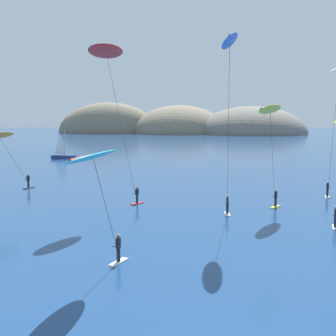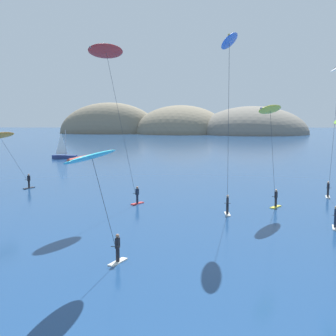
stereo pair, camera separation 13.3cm
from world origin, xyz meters
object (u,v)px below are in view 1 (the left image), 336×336
Objects in this scene: kitesurfer_red at (109,65)px; kitesurfer_cyan at (95,165)px; kitesurfer_blue at (229,60)px; kitesurfer_yellow at (271,118)px; sailboat_far at (65,155)px; kitesurfer_orange at (2,141)px.

kitesurfer_cyan is at bearing -84.01° from kitesurfer_red.
kitesurfer_yellow is at bearing 52.07° from kitesurfer_blue.
kitesurfer_cyan is at bearing -74.05° from sailboat_far.
kitesurfer_orange is (-14.46, 24.00, -0.22)m from kitesurfer_cyan.
kitesurfer_blue is at bearing -127.93° from kitesurfer_yellow.
sailboat_far is 59.08m from kitesurfer_blue.
sailboat_far is at bearing 109.13° from kitesurfer_red.
sailboat_far is 0.78× the size of kitesurfer_orange.
kitesurfer_yellow reaches higher than kitesurfer_orange.
kitesurfer_orange reaches higher than sailboat_far.
kitesurfer_yellow is 1.24× the size of kitesurfer_orange.
kitesurfer_cyan reaches higher than kitesurfer_orange.
sailboat_far is at bearing 123.02° from kitesurfer_yellow.
kitesurfer_red is 10.79m from kitesurfer_blue.
kitesurfer_cyan is at bearing -126.89° from kitesurfer_yellow.
kitesurfer_yellow is (13.86, 0.48, -4.47)m from kitesurfer_red.
kitesurfer_orange is (-12.80, 8.22, -6.89)m from kitesurfer_red.
kitesurfer_red is 16.70m from kitesurfer_orange.
kitesurfer_yellow is 1.38× the size of kitesurfer_cyan.
kitesurfer_yellow is 27.87m from kitesurfer_orange.
kitesurfer_yellow is 20.45m from kitesurfer_cyan.
kitesurfer_red reaches higher than kitesurfer_yellow.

